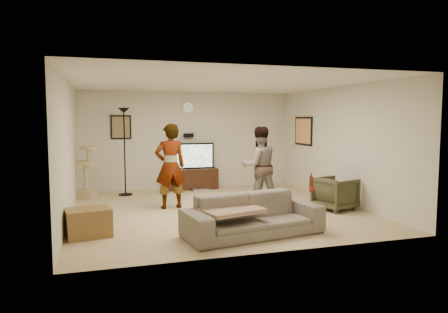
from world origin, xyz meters
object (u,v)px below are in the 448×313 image
object	(u,v)px
person_right	(259,166)
tv_stand	(193,179)
sofa	(253,215)
beer_bottle	(311,184)
armchair	(335,193)
person_left	(170,166)
tv	(192,156)
cat_tree	(86,172)
floor_lamp	(125,152)
side_table	(88,223)

from	to	relation	value
person_right	tv_stand	bearing A→B (deg)	-67.74
person_right	sofa	bearing A→B (deg)	66.92
sofa	beer_bottle	size ratio (longest dim) A/B	8.67
tv_stand	person_right	distance (m)	2.56
armchair	person_left	bearing A→B (deg)	54.26
armchair	tv	bearing A→B (deg)	18.03
tv_stand	cat_tree	bearing A→B (deg)	-168.91
tv_stand	sofa	world-z (taller)	sofa
tv	armchair	distance (m)	3.90
sofa	cat_tree	bearing A→B (deg)	114.42
tv_stand	sofa	size ratio (longest dim) A/B	0.59
cat_tree	beer_bottle	world-z (taller)	cat_tree
tv_stand	person_left	size ratio (longest dim) A/B	0.74
armchair	tv_stand	bearing A→B (deg)	18.03
person_left	person_right	world-z (taller)	person_left
tv	armchair	size ratio (longest dim) A/B	1.56
cat_tree	sofa	size ratio (longest dim) A/B	0.55
tv	armchair	world-z (taller)	tv
tv_stand	floor_lamp	bearing A→B (deg)	-167.82
beer_bottle	tv_stand	bearing A→B (deg)	102.67
tv_stand	person_left	xyz separation A→B (m)	(-0.92, -2.10, 0.59)
floor_lamp	sofa	bearing A→B (deg)	-67.10
sofa	person_right	bearing A→B (deg)	57.02
tv	cat_tree	bearing A→B (deg)	-168.91
person_left	person_right	distance (m)	1.84
sofa	person_left	bearing A→B (deg)	102.42
sofa	armchair	distance (m)	2.54
tv_stand	side_table	world-z (taller)	tv_stand
tv	sofa	bearing A→B (deg)	-90.08
tv_stand	floor_lamp	distance (m)	1.91
tv_stand	floor_lamp	xyz separation A→B (m)	(-1.71, -0.37, 0.77)
floor_lamp	sofa	size ratio (longest dim) A/B	0.95
person_left	side_table	size ratio (longest dim) A/B	2.63
tv	beer_bottle	distance (m)	4.52
tv_stand	cat_tree	size ratio (longest dim) A/B	1.07
tv_stand	cat_tree	distance (m)	2.66
sofa	side_table	distance (m)	2.54
side_table	person_left	bearing A→B (deg)	46.79
person_left	tv_stand	bearing A→B (deg)	-119.12
sofa	armchair	size ratio (longest dim) A/B	3.05
tv	person_right	bearing A→B (deg)	-68.55
beer_bottle	armchair	distance (m)	1.80
floor_lamp	cat_tree	xyz separation A→B (m)	(-0.88, -0.14, -0.44)
side_table	cat_tree	bearing A→B (deg)	92.30
person_right	floor_lamp	bearing A→B (deg)	-35.89
tv_stand	floor_lamp	world-z (taller)	floor_lamp
floor_lamp	person_left	distance (m)	1.91
tv	cat_tree	xyz separation A→B (m)	(-2.59, -0.51, -0.27)
floor_lamp	sofa	xyz separation A→B (m)	(1.71, -4.04, -0.72)
person_right	beer_bottle	xyz separation A→B (m)	(0.08, -2.08, -0.07)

